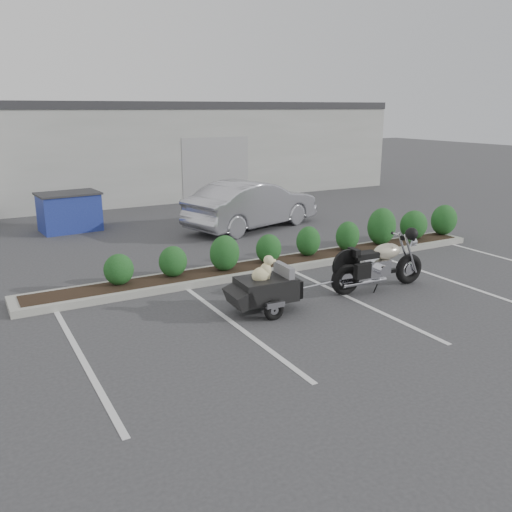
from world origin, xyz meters
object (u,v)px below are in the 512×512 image
motorcycle (379,265)px  dumpster (69,211)px  sedan (252,204)px  pet_trailer (265,288)px

motorcycle → dumpster: size_ratio=1.22×
motorcycle → sedan: (0.59, 6.69, 0.23)m
motorcycle → pet_trailer: bearing=-177.4°
sedan → dumpster: 5.76m
motorcycle → pet_trailer: 2.78m
motorcycle → sedan: sedan is taller
pet_trailer → dumpster: (-1.84, 9.10, 0.14)m
pet_trailer → dumpster: bearing=104.5°
pet_trailer → sedan: (3.38, 6.66, 0.30)m
sedan → dumpster: bearing=48.2°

